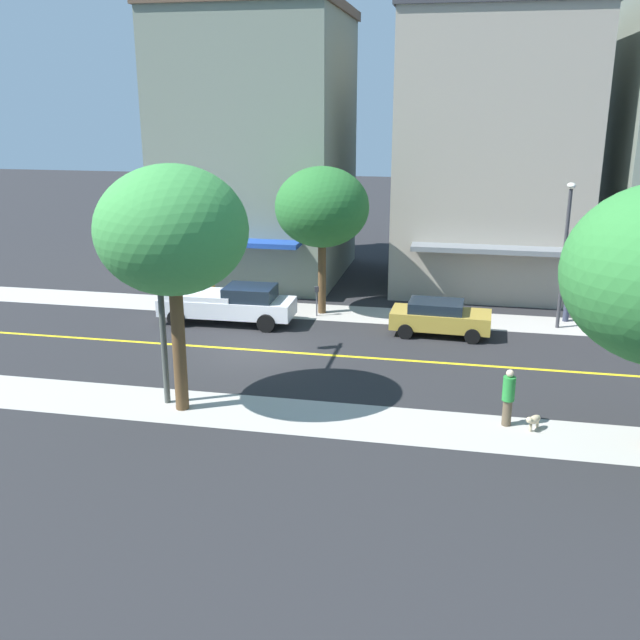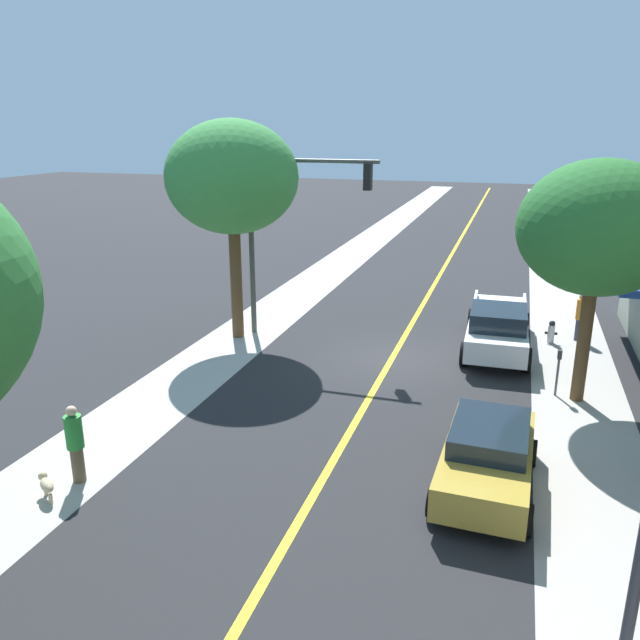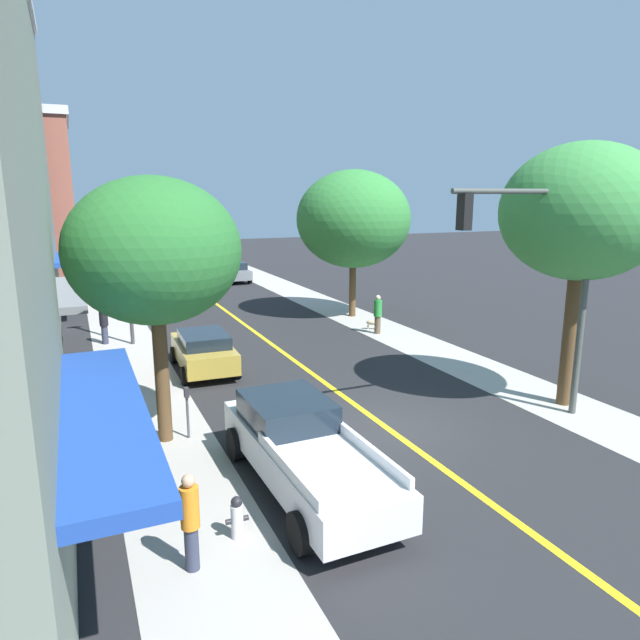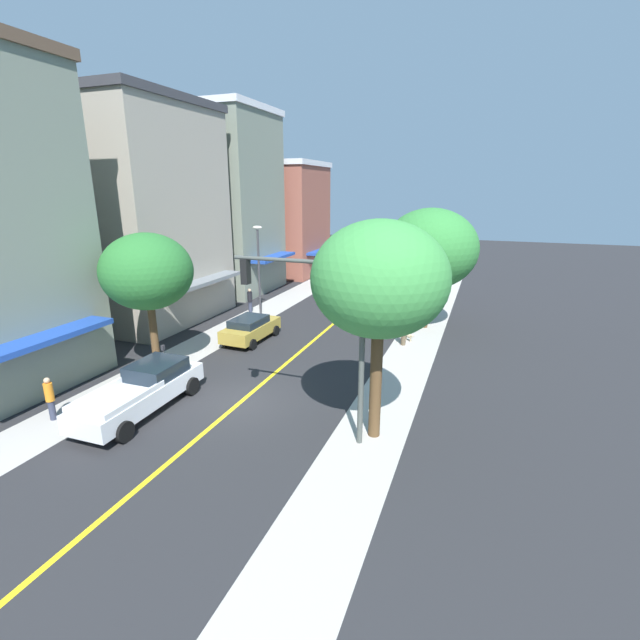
{
  "view_description": "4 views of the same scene",
  "coord_description": "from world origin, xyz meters",
  "px_view_note": "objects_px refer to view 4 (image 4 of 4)",
  "views": [
    {
      "loc": [
        26.48,
        8.14,
        9.71
      ],
      "look_at": [
        1.93,
        3.15,
        2.04
      ],
      "focal_mm": 40.39,
      "sensor_mm": 36.0,
      "label": 1
    },
    {
      "loc": [
        -3.71,
        20.07,
        7.72
      ],
      "look_at": [
        2.08,
        1.62,
        1.68
      ],
      "focal_mm": 35.41,
      "sensor_mm": 36.0,
      "label": 2
    },
    {
      "loc": [
        -7.66,
        -12.76,
        6.38
      ],
      "look_at": [
        0.47,
        5.68,
        1.9
      ],
      "focal_mm": 31.49,
      "sensor_mm": 36.0,
      "label": 3
    },
    {
      "loc": [
        9.34,
        -15.22,
        8.86
      ],
      "look_at": [
        1.04,
        6.98,
        1.86
      ],
      "focal_mm": 25.11,
      "sensor_mm": 36.0,
      "label": 4
    }
  ],
  "objects_px": {
    "red_sedan_left_curb": "(341,279)",
    "white_pickup_truck": "(143,390)",
    "parking_meter": "(164,354)",
    "traffic_light_mast": "(323,317)",
    "gold_sedan_left_curb": "(250,328)",
    "pedestrian_orange_shirt": "(50,397)",
    "street_tree_left_near": "(380,280)",
    "small_dog": "(409,336)",
    "pedestrian_black_shirt": "(250,300)",
    "street_lamp": "(259,261)",
    "pedestrian_green_shirt": "(404,329)",
    "street_tree_left_far": "(430,249)",
    "street_tree_right_corner": "(147,272)",
    "grey_sedan_right_curb": "(419,274)",
    "fire_hydrant": "(83,407)"
  },
  "relations": [
    {
      "from": "fire_hydrant",
      "to": "gold_sedan_left_curb",
      "type": "bearing_deg",
      "value": 80.92
    },
    {
      "from": "parking_meter",
      "to": "grey_sedan_right_curb",
      "type": "bearing_deg",
      "value": 72.53
    },
    {
      "from": "street_tree_right_corner",
      "to": "street_tree_left_far",
      "type": "distance_m",
      "value": 16.85
    },
    {
      "from": "street_tree_left_far",
      "to": "pedestrian_green_shirt",
      "type": "xyz_separation_m",
      "value": [
        -0.71,
        -4.01,
        -4.2
      ]
    },
    {
      "from": "pedestrian_green_shirt",
      "to": "pedestrian_black_shirt",
      "type": "relative_size",
      "value": 1.02
    },
    {
      "from": "red_sedan_left_curb",
      "to": "grey_sedan_right_curb",
      "type": "xyz_separation_m",
      "value": [
        6.5,
        4.76,
        0.0
      ]
    },
    {
      "from": "street_lamp",
      "to": "pedestrian_green_shirt",
      "type": "xyz_separation_m",
      "value": [
        10.81,
        -2.68,
        -2.99
      ]
    },
    {
      "from": "traffic_light_mast",
      "to": "red_sedan_left_curb",
      "type": "distance_m",
      "value": 26.51
    },
    {
      "from": "street_lamp",
      "to": "grey_sedan_right_curb",
      "type": "height_order",
      "value": "street_lamp"
    },
    {
      "from": "street_tree_left_near",
      "to": "grey_sedan_right_curb",
      "type": "xyz_separation_m",
      "value": [
        -2.74,
        29.23,
        -5.09
      ]
    },
    {
      "from": "small_dog",
      "to": "street_tree_right_corner",
      "type": "bearing_deg",
      "value": -105.83
    },
    {
      "from": "fire_hydrant",
      "to": "small_dog",
      "type": "height_order",
      "value": "fire_hydrant"
    },
    {
      "from": "parking_meter",
      "to": "red_sedan_left_curb",
      "type": "xyz_separation_m",
      "value": [
        2.02,
        22.3,
        -0.15
      ]
    },
    {
      "from": "street_tree_right_corner",
      "to": "small_dog",
      "type": "bearing_deg",
      "value": 38.28
    },
    {
      "from": "fire_hydrant",
      "to": "traffic_light_mast",
      "type": "relative_size",
      "value": 0.12
    },
    {
      "from": "fire_hydrant",
      "to": "grey_sedan_right_curb",
      "type": "distance_m",
      "value": 33.11
    },
    {
      "from": "street_tree_left_far",
      "to": "small_dog",
      "type": "relative_size",
      "value": 12.03
    },
    {
      "from": "street_tree_right_corner",
      "to": "traffic_light_mast",
      "type": "bearing_deg",
      "value": -16.51
    },
    {
      "from": "pedestrian_orange_shirt",
      "to": "pedestrian_black_shirt",
      "type": "distance_m",
      "value": 16.88
    },
    {
      "from": "red_sedan_left_curb",
      "to": "street_lamp",
      "type": "bearing_deg",
      "value": 168.7
    },
    {
      "from": "street_tree_left_near",
      "to": "street_lamp",
      "type": "relative_size",
      "value": 1.24
    },
    {
      "from": "street_tree_left_far",
      "to": "grey_sedan_right_curb",
      "type": "xyz_separation_m",
      "value": [
        -2.64,
        14.84,
        -4.38
      ]
    },
    {
      "from": "street_tree_left_far",
      "to": "grey_sedan_right_curb",
      "type": "distance_m",
      "value": 15.7
    },
    {
      "from": "street_tree_right_corner",
      "to": "grey_sedan_right_curb",
      "type": "bearing_deg",
      "value": 71.32
    },
    {
      "from": "white_pickup_truck",
      "to": "street_lamp",
      "type": "bearing_deg",
      "value": 7.7
    },
    {
      "from": "street_tree_right_corner",
      "to": "grey_sedan_right_curb",
      "type": "height_order",
      "value": "street_tree_right_corner"
    },
    {
      "from": "pedestrian_black_shirt",
      "to": "small_dog",
      "type": "bearing_deg",
      "value": -108.32
    },
    {
      "from": "street_lamp",
      "to": "white_pickup_truck",
      "type": "xyz_separation_m",
      "value": [
        2.22,
        -14.44,
        -3.06
      ]
    },
    {
      "from": "gold_sedan_left_curb",
      "to": "pedestrian_orange_shirt",
      "type": "relative_size",
      "value": 2.38
    },
    {
      "from": "street_lamp",
      "to": "street_tree_left_far",
      "type": "bearing_deg",
      "value": 6.6
    },
    {
      "from": "street_tree_right_corner",
      "to": "parking_meter",
      "type": "relative_size",
      "value": 4.84
    },
    {
      "from": "street_tree_right_corner",
      "to": "street_lamp",
      "type": "relative_size",
      "value": 1.08
    },
    {
      "from": "street_tree_right_corner",
      "to": "pedestrian_orange_shirt",
      "type": "xyz_separation_m",
      "value": [
        -0.41,
        -5.65,
        -4.05
      ]
    },
    {
      "from": "street_tree_left_far",
      "to": "fire_hydrant",
      "type": "height_order",
      "value": "street_tree_left_far"
    },
    {
      "from": "fire_hydrant",
      "to": "pedestrian_orange_shirt",
      "type": "distance_m",
      "value": 1.26
    },
    {
      "from": "street_tree_left_near",
      "to": "pedestrian_green_shirt",
      "type": "bearing_deg",
      "value": 94.47
    },
    {
      "from": "street_tree_left_far",
      "to": "pedestrian_black_shirt",
      "type": "xyz_separation_m",
      "value": [
        -12.62,
        -0.85,
        -4.22
      ]
    },
    {
      "from": "grey_sedan_right_curb",
      "to": "pedestrian_black_shirt",
      "type": "height_order",
      "value": "pedestrian_black_shirt"
    },
    {
      "from": "street_tree_left_near",
      "to": "parking_meter",
      "type": "distance_m",
      "value": 12.49
    },
    {
      "from": "gold_sedan_left_curb",
      "to": "small_dog",
      "type": "relative_size",
      "value": 6.69
    },
    {
      "from": "pedestrian_green_shirt",
      "to": "street_tree_left_far",
      "type": "bearing_deg",
      "value": -39.69
    },
    {
      "from": "street_tree_left_near",
      "to": "small_dog",
      "type": "bearing_deg",
      "value": 93.09
    },
    {
      "from": "red_sedan_left_curb",
      "to": "pedestrian_green_shirt",
      "type": "relative_size",
      "value": 2.57
    },
    {
      "from": "fire_hydrant",
      "to": "pedestrian_black_shirt",
      "type": "bearing_deg",
      "value": 95.06
    },
    {
      "from": "red_sedan_left_curb",
      "to": "white_pickup_truck",
      "type": "bearing_deg",
      "value": -179.9
    },
    {
      "from": "pedestrian_black_shirt",
      "to": "fire_hydrant",
      "type": "bearing_deg",
      "value": 177.76
    },
    {
      "from": "red_sedan_left_curb",
      "to": "pedestrian_orange_shirt",
      "type": "relative_size",
      "value": 2.64
    },
    {
      "from": "street_tree_left_near",
      "to": "pedestrian_orange_shirt",
      "type": "bearing_deg",
      "value": -164.74
    },
    {
      "from": "street_tree_left_near",
      "to": "grey_sedan_right_curb",
      "type": "bearing_deg",
      "value": 95.36
    },
    {
      "from": "traffic_light_mast",
      "to": "pedestrian_black_shirt",
      "type": "height_order",
      "value": "traffic_light_mast"
    }
  ]
}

